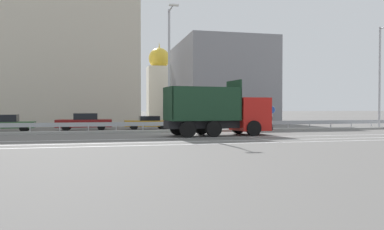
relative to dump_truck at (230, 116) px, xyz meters
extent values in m
plane|color=#605E5B|center=(-3.43, 2.07, -1.35)|extent=(320.00, 320.00, 0.00)
cube|color=silver|center=(-0.96, -1.89, -1.35)|extent=(71.17, 0.16, 0.01)
cube|color=silver|center=(-0.96, -4.20, -1.35)|extent=(71.17, 0.16, 0.01)
cube|color=silver|center=(-0.96, -5.78, -1.35)|extent=(71.17, 0.16, 0.01)
cube|color=gray|center=(-3.43, 4.06, -1.26)|extent=(39.14, 1.10, 0.18)
cube|color=#9EA0A5|center=(-3.43, 4.89, -0.73)|extent=(71.17, 0.04, 0.32)
cylinder|color=#ADADB2|center=(-13.81, 4.89, -1.04)|extent=(0.09, 0.09, 0.62)
cylinder|color=#ADADB2|center=(-11.74, 4.89, -1.04)|extent=(0.09, 0.09, 0.62)
cylinder|color=#ADADB2|center=(-9.66, 4.89, -1.04)|extent=(0.09, 0.09, 0.62)
cylinder|color=#ADADB2|center=(-7.58, 4.89, -1.04)|extent=(0.09, 0.09, 0.62)
cylinder|color=#ADADB2|center=(-5.51, 4.89, -1.04)|extent=(0.09, 0.09, 0.62)
cylinder|color=#ADADB2|center=(-3.43, 4.89, -1.04)|extent=(0.09, 0.09, 0.62)
cylinder|color=#ADADB2|center=(-1.36, 4.89, -1.04)|extent=(0.09, 0.09, 0.62)
cylinder|color=#ADADB2|center=(0.72, 4.89, -1.04)|extent=(0.09, 0.09, 0.62)
cylinder|color=#ADADB2|center=(2.79, 4.89, -1.04)|extent=(0.09, 0.09, 0.62)
cylinder|color=#ADADB2|center=(4.87, 4.89, -1.04)|extent=(0.09, 0.09, 0.62)
cylinder|color=#ADADB2|center=(6.94, 4.89, -1.04)|extent=(0.09, 0.09, 0.62)
cylinder|color=#ADADB2|center=(9.02, 4.89, -1.04)|extent=(0.09, 0.09, 0.62)
cylinder|color=#ADADB2|center=(11.10, 4.89, -1.04)|extent=(0.09, 0.09, 0.62)
cylinder|color=#ADADB2|center=(13.17, 4.89, -1.04)|extent=(0.09, 0.09, 0.62)
cylinder|color=#ADADB2|center=(15.25, 4.89, -1.04)|extent=(0.09, 0.09, 0.62)
cube|color=red|center=(1.54, 0.15, 0.10)|extent=(2.38, 2.62, 2.28)
cube|color=black|center=(2.63, 0.26, 0.50)|extent=(0.23, 2.07, 0.86)
cube|color=black|center=(2.66, 0.26, -0.88)|extent=(0.33, 2.37, 0.24)
cube|color=black|center=(-2.03, -0.20, -0.57)|extent=(5.13, 1.81, 0.53)
cube|color=#193823|center=(-2.03, -0.20, -0.24)|extent=(5.03, 2.78, 0.12)
cube|color=#193823|center=(-2.14, 0.91, 0.87)|extent=(4.81, 0.57, 2.10)
cube|color=#193823|center=(-1.92, -1.30, 0.87)|extent=(4.81, 0.57, 2.10)
cube|color=#193823|center=(0.32, 0.03, 1.13)|extent=(0.32, 2.32, 2.62)
cube|color=#193823|center=(-4.38, -0.43, 0.87)|extent=(0.32, 2.32, 2.10)
cylinder|color=black|center=(1.10, 1.30, -0.83)|extent=(1.07, 0.42, 1.04)
cylinder|color=black|center=(1.33, -1.06, -0.83)|extent=(1.07, 0.42, 1.04)
cylinder|color=black|center=(-1.77, 1.02, -0.83)|extent=(1.07, 0.42, 1.04)
cylinder|color=black|center=(-1.54, -1.34, -0.83)|extent=(1.07, 0.42, 1.04)
cylinder|color=black|center=(-3.52, 0.85, -0.83)|extent=(1.07, 0.42, 1.04)
cylinder|color=black|center=(-3.29, -1.51, -0.83)|extent=(1.07, 0.42, 1.04)
cylinder|color=white|center=(5.01, 4.06, -1.21)|extent=(0.16, 0.16, 0.28)
cylinder|color=black|center=(5.01, 4.06, -0.93)|extent=(0.16, 0.16, 0.28)
cylinder|color=white|center=(5.01, 4.06, -0.65)|extent=(0.16, 0.16, 0.28)
cylinder|color=black|center=(5.01, 4.06, -0.37)|extent=(0.16, 0.16, 0.28)
cylinder|color=white|center=(5.01, 4.06, -0.09)|extent=(0.16, 0.16, 0.28)
cylinder|color=#1E4CB2|center=(5.01, 4.06, 0.37)|extent=(0.63, 0.03, 0.63)
cylinder|color=white|center=(5.01, 4.06, 0.37)|extent=(0.68, 0.02, 0.68)
cylinder|color=#ADADB2|center=(-3.56, 4.07, 3.40)|extent=(0.18, 0.18, 9.50)
cylinder|color=#ADADB2|center=(-3.56, 3.02, 8.00)|extent=(0.10, 2.11, 0.10)
cube|color=silver|center=(-3.56, 1.96, 7.92)|extent=(0.70, 0.20, 0.12)
cylinder|color=#ADADB2|center=(15.42, 4.10, 3.18)|extent=(0.18, 0.18, 9.07)
cube|color=#335B33|center=(-15.85, 7.18, -0.80)|extent=(4.08, 2.12, 0.50)
cube|color=black|center=(-15.97, 7.17, -0.27)|extent=(1.78, 1.72, 0.55)
cylinder|color=black|center=(-14.70, 8.14, -1.05)|extent=(0.61, 0.25, 0.60)
cylinder|color=black|center=(-14.57, 6.42, -1.05)|extent=(0.61, 0.25, 0.60)
cube|color=maroon|center=(-10.11, 7.63, -0.74)|extent=(4.46, 1.86, 0.63)
cube|color=black|center=(-9.97, 7.63, -0.17)|extent=(1.88, 1.64, 0.52)
cylinder|color=black|center=(-11.49, 6.75, -1.05)|extent=(0.60, 0.20, 0.60)
cylinder|color=black|center=(-11.49, 8.52, -1.05)|extent=(0.60, 0.20, 0.60)
cylinder|color=black|center=(-8.73, 6.75, -1.05)|extent=(0.60, 0.20, 0.60)
cylinder|color=black|center=(-8.72, 8.51, -1.05)|extent=(0.60, 0.20, 0.60)
cube|color=#B27A14|center=(-4.82, 7.77, -0.80)|extent=(4.02, 1.97, 0.50)
cube|color=black|center=(-4.70, 7.77, -0.36)|extent=(1.70, 1.71, 0.38)
cylinder|color=black|center=(-6.07, 6.87, -1.05)|extent=(0.60, 0.21, 0.60)
cylinder|color=black|center=(-6.05, 8.70, -1.05)|extent=(0.60, 0.21, 0.60)
cylinder|color=black|center=(-3.58, 6.84, -1.05)|extent=(0.60, 0.21, 0.60)
cylinder|color=black|center=(-3.56, 8.67, -1.05)|extent=(0.60, 0.21, 0.60)
cube|color=black|center=(0.05, 7.80, -0.79)|extent=(4.62, 1.88, 0.53)
cube|color=black|center=(-0.08, 7.80, -0.31)|extent=(1.97, 1.59, 0.43)
cylinder|color=black|center=(1.44, 8.67, -1.05)|extent=(0.61, 0.22, 0.60)
cylinder|color=black|center=(1.49, 7.02, -1.05)|extent=(0.61, 0.22, 0.60)
cylinder|color=black|center=(-1.39, 8.58, -1.05)|extent=(0.61, 0.22, 0.60)
cylinder|color=black|center=(-1.34, 6.93, -1.05)|extent=(0.61, 0.22, 0.60)
cube|color=beige|center=(-16.61, 19.64, 5.36)|extent=(23.46, 12.31, 13.42)
cube|color=gray|center=(6.03, 21.89, 3.77)|extent=(10.47, 14.56, 10.23)
cube|color=silver|center=(-0.34, 32.53, 2.73)|extent=(3.60, 3.60, 8.15)
sphere|color=gold|center=(-0.34, 32.53, 8.10)|extent=(3.24, 3.24, 3.24)
cone|color=gold|center=(-0.34, 32.53, 9.99)|extent=(0.30, 0.30, 1.20)
camera|label=1|loc=(-8.35, -24.62, 0.56)|focal=35.00mm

